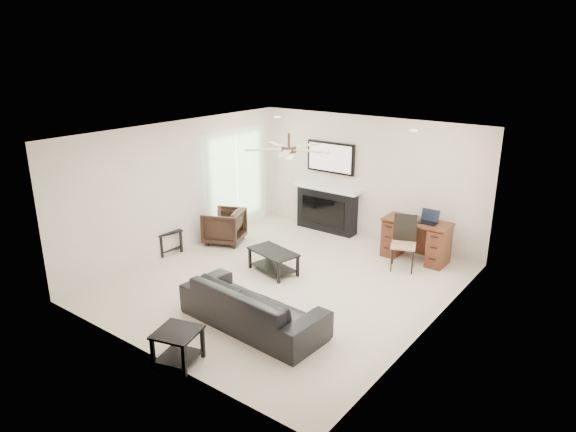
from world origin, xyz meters
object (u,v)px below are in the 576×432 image
sofa (253,305)px  fireplace_unit (327,188)px  armchair (224,226)px  coffee_table (273,262)px  desk (416,240)px

sofa → fireplace_unit: size_ratio=1.15×
armchair → sofa: bearing=26.7°
sofa → coffee_table: bearing=-57.3°
fireplace_unit → desk: bearing=-9.0°
sofa → armchair: 3.37m
armchair → desk: 3.76m
sofa → coffee_table: size_ratio=2.44×
sofa → coffee_table: (-0.90, 1.60, -0.12)m
sofa → fireplace_unit: 4.25m
desk → coffee_table: bearing=-130.7°
armchair → coffee_table: 1.79m
armchair → coffee_table: bearing=48.3°
armchair → desk: bearing=89.5°
sofa → fireplace_unit: (-1.34, 3.98, 0.63)m
coffee_table → armchair: bearing=175.4°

